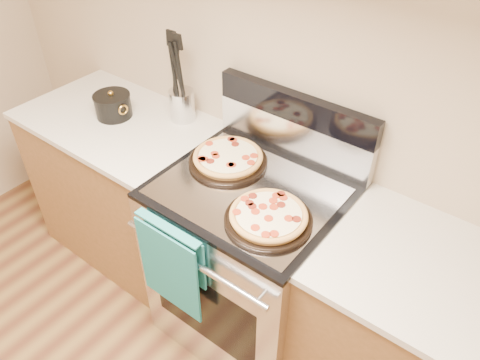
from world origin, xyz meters
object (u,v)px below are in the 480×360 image
Objects in this scene: range_body at (250,263)px; utensil_crock at (182,105)px; pepperoni_pizza_back at (228,158)px; pepperoni_pizza_front at (269,217)px; saucepan at (113,106)px.

utensil_crock is (-0.61, 0.24, 0.54)m from range_body.
pepperoni_pizza_back is 0.46m from utensil_crock.
saucepan reaches higher than pepperoni_pizza_front.
pepperoni_pizza_back is 1.89× the size of saucepan.
utensil_crock reaches higher than pepperoni_pizza_back.
pepperoni_pizza_back is at bearing 1.83° from saucepan.
saucepan is at bearing -147.07° from utensil_crock.
range_body is 0.54m from pepperoni_pizza_front.
range_body is 5.74× the size of utensil_crock.
pepperoni_pizza_back is at bearing 150.89° from pepperoni_pizza_front.
pepperoni_pizza_front is 0.86m from utensil_crock.
pepperoni_pizza_back is at bearing 158.75° from range_body.
pepperoni_pizza_back is 0.40m from pepperoni_pizza_front.
utensil_crock reaches higher than pepperoni_pizza_front.
saucepan reaches higher than range_body.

